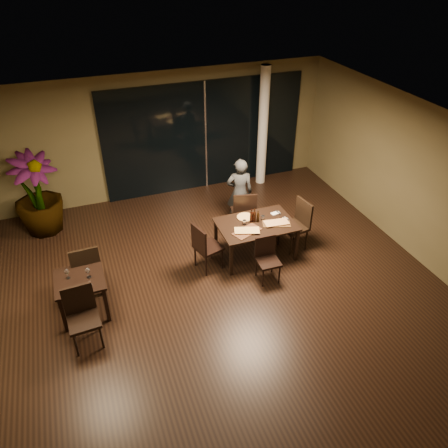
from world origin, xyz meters
TOP-DOWN VIEW (x-y plane):
  - ground at (0.00, 0.00)m, footprint 8.00×8.00m
  - wall_back at (0.00, 4.05)m, footprint 8.00×0.10m
  - wall_front at (0.00, -4.05)m, footprint 8.00×0.10m
  - wall_right at (4.05, 0.00)m, footprint 0.10×8.00m
  - ceiling at (0.00, 0.00)m, footprint 8.00×8.00m
  - window_panel at (1.00, 3.96)m, footprint 5.00×0.06m
  - column at (2.40, 3.65)m, footprint 0.24×0.24m
  - main_table at (1.00, 0.80)m, footprint 1.50×1.00m
  - side_table at (-2.40, 0.30)m, footprint 0.80×0.80m
  - chair_main_far at (1.05, 1.55)m, footprint 0.59×0.59m
  - chair_main_near at (0.91, 0.08)m, footprint 0.42×0.42m
  - chair_main_left at (-0.10, 0.71)m, footprint 0.57×0.57m
  - chair_main_right at (1.92, 0.77)m, footprint 0.56×0.56m
  - chair_side_far at (-2.26, 0.78)m, footprint 0.51×0.51m
  - chair_side_near at (-2.44, -0.33)m, footprint 0.51×0.51m
  - diner at (1.13, 1.99)m, footprint 0.61×0.49m
  - potted_plant at (-2.99, 3.21)m, footprint 1.36×1.36m
  - pizza_board_left at (0.72, 0.60)m, footprint 0.63×0.47m
  - pizza_board_right at (1.37, 0.65)m, footprint 0.60×0.43m
  - oblong_pizza_left at (0.72, 0.60)m, footprint 0.50×0.34m
  - oblong_pizza_right at (1.37, 0.65)m, footprint 0.48×0.26m
  - round_pizza at (0.88, 1.07)m, footprint 0.33×0.33m
  - bottle_a at (0.93, 0.89)m, footprint 0.06×0.06m
  - bottle_b at (1.06, 0.85)m, footprint 0.06×0.06m
  - bottle_c at (0.99, 0.88)m, footprint 0.06×0.06m
  - tumbler_left at (0.78, 0.86)m, footprint 0.07×0.07m
  - tumbler_right at (1.18, 0.88)m, footprint 0.08×0.08m
  - napkin_near at (1.56, 0.73)m, footprint 0.20×0.15m
  - napkin_far at (1.51, 1.00)m, footprint 0.19×0.13m
  - wine_glass_a at (-2.56, 0.38)m, footprint 0.08×0.08m
  - wine_glass_b at (-2.24, 0.29)m, footprint 0.08×0.08m
  - side_napkin at (-2.31, 0.07)m, footprint 0.20×0.14m

SIDE VIEW (x-z plane):
  - ground at x=0.00m, z-range 0.00..0.00m
  - chair_main_near at x=0.91m, z-range 0.05..0.92m
  - chair_main_left at x=-0.10m, z-range 0.06..1.06m
  - chair_side_near at x=-2.44m, z-range 0.06..1.09m
  - chair_main_far at x=1.05m, z-range 0.06..1.12m
  - chair_main_right at x=1.92m, z-range 0.06..1.12m
  - chair_side_far at x=-2.26m, z-range 0.06..1.12m
  - side_table at x=-2.40m, z-range 0.25..1.00m
  - main_table at x=1.00m, z-range 0.30..1.05m
  - pizza_board_left at x=0.72m, z-range 0.75..0.76m
  - pizza_board_right at x=1.37m, z-range 0.75..0.76m
  - round_pizza at x=0.88m, z-range 0.75..0.76m
  - napkin_near at x=1.56m, z-range 0.75..0.76m
  - napkin_far at x=1.51m, z-range 0.75..0.76m
  - side_napkin at x=-2.31m, z-range 0.75..0.76m
  - oblong_pizza_left at x=0.72m, z-range 0.77..0.78m
  - oblong_pizza_right at x=1.37m, z-range 0.77..0.78m
  - diner at x=1.13m, z-range 0.00..1.58m
  - tumbler_left at x=0.78m, z-range 0.75..0.84m
  - tumbler_right at x=1.18m, z-range 0.75..0.84m
  - wine_glass_a at x=-2.56m, z-range 0.75..0.92m
  - wine_glass_b at x=-2.24m, z-range 0.75..0.93m
  - bottle_b at x=1.06m, z-range 0.75..1.00m
  - bottle_a at x=0.93m, z-range 0.75..1.04m
  - bottle_c at x=0.99m, z-range 0.75..1.04m
  - potted_plant at x=-2.99m, z-range 0.00..1.80m
  - window_panel at x=1.00m, z-range 0.00..2.70m
  - wall_back at x=0.00m, z-range 0.00..3.00m
  - wall_front at x=0.00m, z-range 0.00..3.00m
  - wall_right at x=4.05m, z-range 0.00..3.00m
  - column at x=2.40m, z-range 0.00..3.00m
  - ceiling at x=0.00m, z-range 3.00..3.04m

